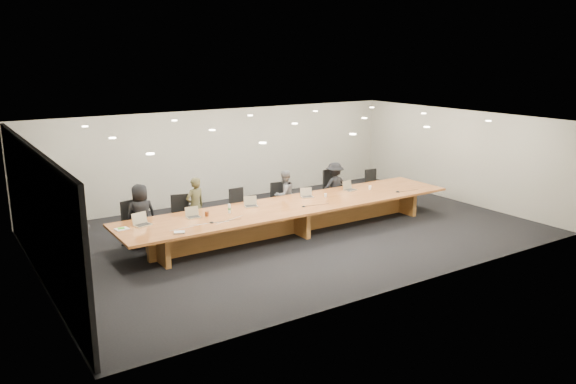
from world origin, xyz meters
name	(u,v)px	position (x,y,z in m)	size (l,w,h in m)	color
ground	(294,233)	(0.00, 0.00, 0.00)	(12.00, 12.00, 0.00)	black
back_wall	(222,155)	(0.00, 4.00, 1.40)	(12.00, 0.02, 2.80)	beige
left_wall_panel	(37,217)	(-5.94, 0.00, 1.37)	(0.08, 7.84, 2.74)	black
conference_table	(294,213)	(0.00, 0.00, 0.52)	(9.00, 1.80, 0.75)	brown
chair_far_left	(136,223)	(-3.67, 1.21, 0.55)	(0.56, 0.56, 1.09)	black
chair_left	(182,216)	(-2.50, 1.27, 0.53)	(0.54, 0.54, 1.05)	black
chair_mid_left	(240,207)	(-0.86, 1.27, 0.50)	(0.51, 0.51, 1.01)	black
chair_mid_right	(281,201)	(0.39, 1.27, 0.50)	(0.51, 0.51, 1.01)	black
chair_right	(335,189)	(2.24, 1.24, 0.59)	(0.60, 0.60, 1.18)	black
chair_far_right	(374,185)	(3.79, 1.29, 0.50)	(0.51, 0.51, 0.99)	black
person_a	(141,215)	(-3.54, 1.20, 0.74)	(0.72, 0.47, 1.48)	black
person_b	(195,206)	(-2.13, 1.26, 0.73)	(0.53, 0.35, 1.46)	#38361F
person_c	(284,195)	(0.45, 1.18, 0.68)	(0.66, 0.51, 1.35)	slate
person_d	(335,186)	(2.16, 1.16, 0.70)	(0.90, 0.52, 1.40)	black
laptop_a	(143,219)	(-3.79, 0.31, 0.89)	(0.36, 0.26, 0.28)	#BFB291
laptop_b	(193,212)	(-2.61, 0.27, 0.87)	(0.31, 0.23, 0.25)	#B9AE8D
laptop_c	(251,202)	(-1.03, 0.39, 0.88)	(0.32, 0.23, 0.25)	#BDB090
laptop_d	(307,193)	(0.66, 0.40, 0.87)	(0.31, 0.23, 0.25)	beige
laptop_e	(351,186)	(2.10, 0.37, 0.88)	(0.34, 0.25, 0.27)	#B6A98B
water_bottle	(229,209)	(-1.75, 0.15, 0.86)	(0.07, 0.07, 0.21)	silver
amber_mug	(207,214)	(-2.30, 0.22, 0.81)	(0.09, 0.09, 0.11)	#652F12
paper_cup_near	(326,195)	(1.09, 0.16, 0.80)	(0.08, 0.08, 0.09)	silver
paper_cup_far	(370,188)	(2.64, 0.17, 0.80)	(0.08, 0.08, 0.10)	white
notepad	(122,229)	(-4.27, 0.29, 0.76)	(0.28, 0.22, 0.02)	white
lime_gadget	(121,228)	(-4.28, 0.29, 0.78)	(0.14, 0.08, 0.02)	green
av_box	(179,232)	(-3.33, -0.64, 0.77)	(0.22, 0.17, 0.03)	#A3A4A8
mic_left	(212,222)	(-2.44, -0.33, 0.76)	(0.12, 0.12, 0.03)	black
mic_center	(304,206)	(0.05, -0.33, 0.76)	(0.10, 0.10, 0.03)	black
mic_right	(398,191)	(3.05, -0.49, 0.77)	(0.14, 0.14, 0.03)	black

